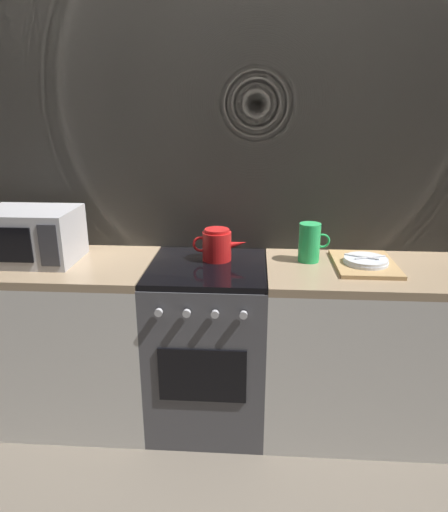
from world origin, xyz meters
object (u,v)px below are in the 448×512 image
object	(u,v)px
pitcher	(310,242)
microwave	(31,235)
dish_pile	(365,263)
kettle	(217,245)
stove_unit	(209,344)

from	to	relation	value
pitcher	microwave	bearing A→B (deg)	-176.55
dish_pile	pitcher	bearing A→B (deg)	166.86
kettle	stove_unit	bearing A→B (deg)	-115.26
microwave	kettle	distance (m)	0.95
stove_unit	dish_pile	world-z (taller)	dish_pile
pitcher	stove_unit	bearing A→B (deg)	-169.05
microwave	dish_pile	bearing A→B (deg)	0.75
kettle	microwave	bearing A→B (deg)	-175.54
dish_pile	kettle	bearing A→B (deg)	176.04
stove_unit	dish_pile	xyz separation A→B (m)	(0.79, 0.04, 0.47)
stove_unit	microwave	world-z (taller)	microwave
stove_unit	kettle	xyz separation A→B (m)	(0.04, 0.09, 0.53)
microwave	dish_pile	size ratio (longest dim) A/B	1.15
kettle	pitcher	size ratio (longest dim) A/B	1.42
dish_pile	stove_unit	bearing A→B (deg)	-177.36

